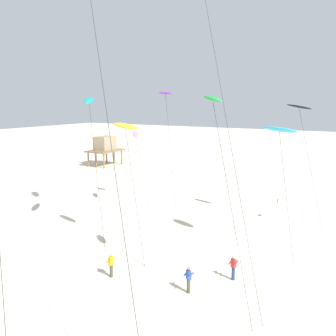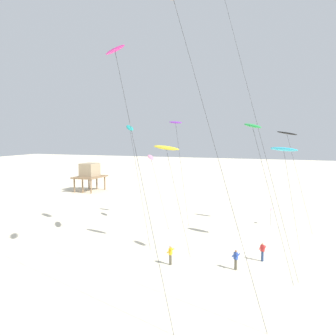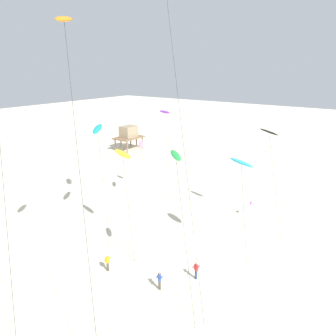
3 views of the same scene
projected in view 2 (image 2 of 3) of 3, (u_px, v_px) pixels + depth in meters
name	position (u px, v px, depth m)	size (l,w,h in m)	color
ground_plane	(255.00, 246.00, 40.67)	(260.00, 260.00, 0.00)	beige
kite_yellow	(166.00, 148.00, 39.33)	(3.16, 4.78, 10.12)	yellow
kite_purple	(176.00, 124.00, 50.47)	(2.22, 3.30, 12.67)	purple
kite_magenta	(117.00, 57.00, 27.00)	(4.77, 6.67, 16.99)	#D8339E
kite_cyan	(284.00, 150.00, 39.92)	(2.41, 3.40, 9.91)	#33BFE0
kite_orange	(174.00, 0.00, 28.90)	(6.80, 8.59, 21.24)	orange
kite_pink	(151.00, 158.00, 50.12)	(3.30, 4.05, 8.55)	pink
kite_teal	(130.00, 129.00, 41.30)	(3.77, 4.30, 12.15)	teal
kite_green	(253.00, 127.00, 32.80)	(3.54, 4.61, 12.06)	green
kite_black	(287.00, 134.00, 47.34)	(2.99, 4.45, 11.45)	black
kite_flyer_nearest	(236.00, 259.00, 33.48)	(0.71, 0.72, 1.67)	#4C4738
kite_flyer_middle	(262.00, 251.00, 35.70)	(0.65, 0.67, 1.67)	navy
kite_flyer_furthest	(170.00, 255.00, 34.75)	(0.59, 0.56, 1.67)	#4C4738
stilt_house	(90.00, 172.00, 77.56)	(6.38, 4.43, 5.32)	#846647
marker_flag	(271.00, 213.00, 49.44)	(0.56, 0.05, 2.10)	gray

